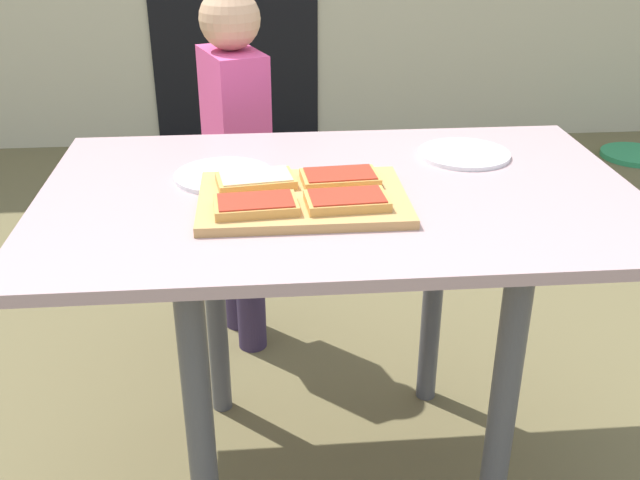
{
  "coord_description": "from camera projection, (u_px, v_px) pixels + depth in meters",
  "views": [
    {
      "loc": [
        -0.16,
        -1.41,
        1.35
      ],
      "look_at": [
        -0.04,
        0.0,
        0.66
      ],
      "focal_mm": 41.41,
      "sensor_mm": 36.0,
      "label": 1
    }
  ],
  "objects": [
    {
      "name": "ground_plane",
      "position": [
        336.0,
        473.0,
        1.87
      ],
      "size": [
        16.0,
        16.0,
        0.0
      ],
      "primitive_type": "plane",
      "color": "brown"
    },
    {
      "name": "dining_table",
      "position": [
        339.0,
        241.0,
        1.58
      ],
      "size": [
        1.23,
        0.78,
        0.78
      ],
      "color": "#B59394",
      "rests_on": "ground"
    },
    {
      "name": "cutting_board",
      "position": [
        303.0,
        199.0,
        1.46
      ],
      "size": [
        0.41,
        0.29,
        0.02
      ],
      "primitive_type": "cube",
      "color": "tan",
      "rests_on": "dining_table"
    },
    {
      "name": "pizza_slice_near_right",
      "position": [
        348.0,
        200.0,
        1.4
      ],
      "size": [
        0.16,
        0.1,
        0.02
      ],
      "color": "gold",
      "rests_on": "cutting_board"
    },
    {
      "name": "pizza_slice_near_left",
      "position": [
        256.0,
        205.0,
        1.38
      ],
      "size": [
        0.16,
        0.11,
        0.02
      ],
      "color": "gold",
      "rests_on": "cutting_board"
    },
    {
      "name": "pizza_slice_far_left",
      "position": [
        256.0,
        180.0,
        1.49
      ],
      "size": [
        0.17,
        0.12,
        0.02
      ],
      "color": "gold",
      "rests_on": "cutting_board"
    },
    {
      "name": "pizza_slice_far_right",
      "position": [
        341.0,
        178.0,
        1.51
      ],
      "size": [
        0.16,
        0.11,
        0.02
      ],
      "color": "gold",
      "rests_on": "cutting_board"
    },
    {
      "name": "plate_white_right",
      "position": [
        464.0,
        154.0,
        1.71
      ],
      "size": [
        0.21,
        0.21,
        0.01
      ],
      "primitive_type": "cylinder",
      "color": "white",
      "rests_on": "dining_table"
    },
    {
      "name": "plate_white_left",
      "position": [
        224.0,
        175.0,
        1.58
      ],
      "size": [
        0.21,
        0.21,
        0.01
      ],
      "primitive_type": "cylinder",
      "color": "white",
      "rests_on": "dining_table"
    },
    {
      "name": "child_left",
      "position": [
        237.0,
        153.0,
        2.17
      ],
      "size": [
        0.21,
        0.27,
        1.1
      ],
      "color": "#362946",
      "rests_on": "ground"
    },
    {
      "name": "garden_hose_coil",
      "position": [
        635.0,
        155.0,
        4.01
      ],
      "size": [
        0.37,
        0.37,
        0.03
      ],
      "primitive_type": "cylinder",
      "color": "#30995C",
      "rests_on": "ground"
    }
  ]
}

